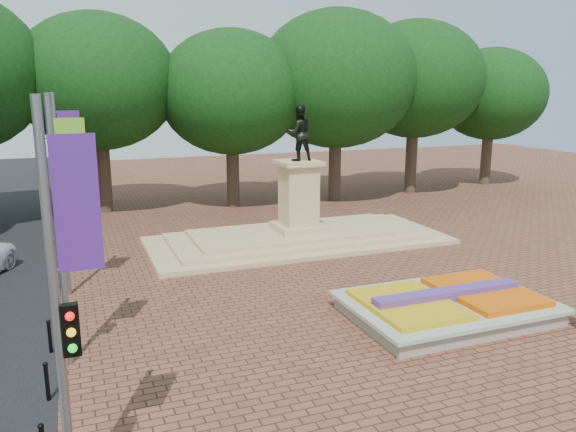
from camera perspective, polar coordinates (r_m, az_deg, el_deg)
The scene contains 6 objects.
ground at distance 19.87m, azimuth 9.94°, elevation -8.34°, with size 90.00×90.00×0.00m, color brown.
flower_bed at distance 18.75m, azimuth 15.90°, elevation -8.71°, with size 6.30×4.30×0.91m.
monument at distance 26.46m, azimuth 1.07°, elevation -0.85°, with size 14.00×6.00×6.40m.
tree_row_back at distance 35.91m, azimuth -1.55°, elevation 12.02°, with size 44.80×8.80×10.43m.
banner_poles at distance 14.83m, azimuth -21.86°, elevation -0.63°, with size 0.88×11.17×7.00m.
bollard_row at distance 15.74m, azimuth -23.17°, elevation -12.93°, with size 0.12×13.12×0.98m.
Camera 1 is at (-9.78, -15.80, 7.04)m, focal length 35.00 mm.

